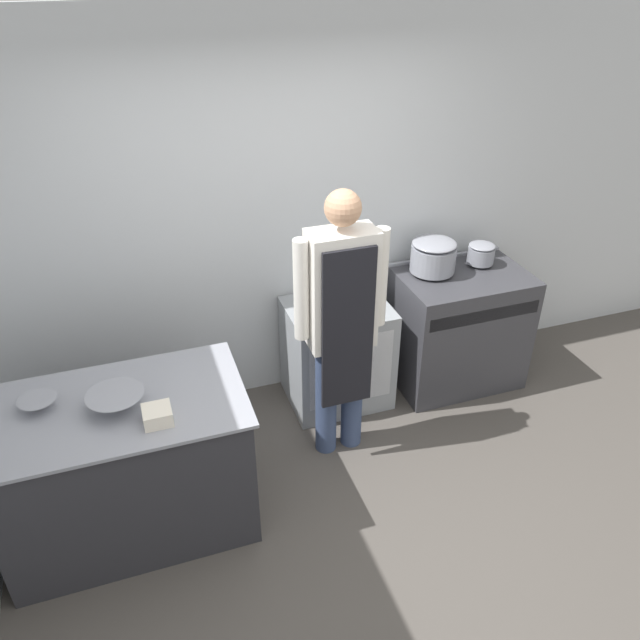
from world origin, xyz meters
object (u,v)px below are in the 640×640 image
Objects in this scene: fridge_unit at (337,354)px; plastic_tub at (157,415)px; mixing_bowl at (116,401)px; stock_pot at (433,255)px; sauce_pot at (481,253)px; person_cook at (341,316)px; stove at (458,328)px.

fridge_unit is 1.70m from plastic_tub.
mixing_bowl is (-1.51, -0.76, 0.54)m from fridge_unit.
sauce_pot is at bearing 0.00° from stock_pot.
plastic_tub is 2.65m from sauce_pot.
plastic_tub is (-1.15, -0.44, -0.11)m from person_cook.
stock_pot is 1.65× the size of sauce_pot.
fridge_unit is 1.77m from mixing_bowl.
stove is 2.48m from plastic_tub.
fridge_unit is 4.01× the size of sauce_pot.
person_cook is at bearing -157.13° from sauce_pot.
fridge_unit is 2.62× the size of mixing_bowl.
plastic_tub is at bearing -158.11° from sauce_pot.
person_cook is 6.10× the size of mixing_bowl.
person_cook is (-0.17, -0.50, 0.64)m from fridge_unit.
stock_pot is at bearing 3.95° from fridge_unit.
plastic_tub is (0.19, -0.18, -0.01)m from mixing_bowl.
mixing_bowl is at bearing -153.31° from fridge_unit.
person_cook reaches higher than fridge_unit.
fridge_unit is at bearing -177.43° from sauce_pot.
plastic_tub is 0.74× the size of sauce_pot.
stock_pot is (0.91, 0.55, 0.01)m from person_cook.
stove is 0.95m from fridge_unit.
fridge_unit is at bearing 26.69° from mixing_bowl.
mixing_bowl reaches higher than stove.
plastic_tub reaches higher than stove.
person_cook is at bearing 10.95° from mixing_bowl.
person_cook is 5.64× the size of stock_pot.
stove is at bearing 21.40° from person_cook.
plastic_tub is at bearing -159.25° from person_cook.
person_cook is 9.33× the size of sauce_pot.
stove is at bearing -149.01° from sauce_pot.
fridge_unit is at bearing 35.32° from plastic_tub.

